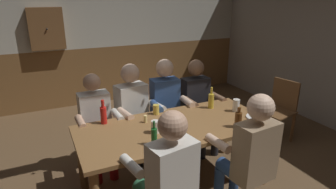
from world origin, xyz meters
The scene contains 23 objects.
ground_plane centered at (0.00, 0.00, 0.00)m, with size 7.10×7.10×0.00m, color brown.
back_wall_upper centered at (0.00, 3.02, 1.82)m, with size 5.81×0.12×1.48m, color beige.
back_wall_wainscot centered at (0.00, 3.02, 0.54)m, with size 5.81×0.12×1.08m, color brown.
dining_table centered at (0.00, -0.05, 0.65)m, with size 2.00×0.90×0.74m.
person_0 centered at (-0.67, 0.62, 0.65)m, with size 0.49×0.49×1.18m.
person_1 centered at (-0.21, 0.64, 0.70)m, with size 0.55×0.57×1.25m.
person_2 centered at (0.22, 0.63, 0.69)m, with size 0.50×0.54×1.27m.
person_3 centered at (0.68, 0.62, 0.67)m, with size 0.50×0.54×1.22m.
person_4 centered at (-0.41, -0.73, 0.69)m, with size 0.54×0.56×1.25m.
person_5 centered at (0.39, -0.73, 0.70)m, with size 0.53×0.53×1.26m.
chair_empty_near_right centered at (1.84, 0.32, 0.48)m, with size 0.52×0.52×0.88m.
table_candle centered at (-0.25, 0.15, 0.78)m, with size 0.04×0.04×0.08m, color #F9E08C.
plate_0 centered at (0.91, -0.26, 0.75)m, with size 0.26×0.26×0.01m, color white.
bottle_0 centered at (0.56, -0.35, 0.83)m, with size 0.07×0.07×0.21m.
bottle_1 centered at (-0.35, -0.32, 0.82)m, with size 0.05×0.05×0.23m.
bottle_2 centered at (-0.65, 0.32, 0.84)m, with size 0.07×0.07×0.26m.
bottle_3 centered at (0.60, 0.21, 0.83)m, with size 0.07×0.07×0.26m.
pint_glass_0 centered at (0.79, -0.41, 0.81)m, with size 0.08×0.08×0.14m, color gold.
pint_glass_1 centered at (0.81, 0.00, 0.81)m, with size 0.08×0.08×0.14m, color white.
pint_glass_2 centered at (-0.06, 0.31, 0.79)m, with size 0.07×0.07×0.11m, color #E5C64C.
pint_glass_3 centered at (-0.25, -0.11, 0.80)m, with size 0.08×0.08×0.13m, color white.
pint_glass_4 centered at (-0.18, -0.34, 0.80)m, with size 0.07×0.07×0.12m, color #4C2D19.
wall_dart_cabinet centered at (-0.97, 2.89, 1.47)m, with size 0.56×0.15×0.70m.
Camera 1 is at (-1.20, -2.43, 2.01)m, focal length 30.53 mm.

